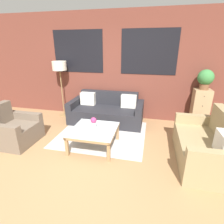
{
  "coord_description": "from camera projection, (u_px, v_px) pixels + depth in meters",
  "views": [
    {
      "loc": [
        1.09,
        -2.31,
        1.94
      ],
      "look_at": [
        0.26,
        1.27,
        0.55
      ],
      "focal_mm": 28.0,
      "sensor_mm": 36.0,
      "label": 1
    }
  ],
  "objects": [
    {
      "name": "flower_vase",
      "position": [
        94.0,
        122.0,
        3.4
      ],
      "size": [
        0.12,
        0.12,
        0.25
      ],
      "color": "silver",
      "rests_on": "coffee_table"
    },
    {
      "name": "coffee_table",
      "position": [
        94.0,
        132.0,
        3.48
      ],
      "size": [
        0.88,
        0.88,
        0.4
      ],
      "color": "silver",
      "rests_on": "ground_plane"
    },
    {
      "name": "drawer_cabinet",
      "position": [
        200.0,
        108.0,
        4.36
      ],
      "size": [
        0.39,
        0.36,
        0.97
      ],
      "color": "tan",
      "rests_on": "ground_plane"
    },
    {
      "name": "potted_plant",
      "position": [
        205.0,
        78.0,
        4.1
      ],
      "size": [
        0.36,
        0.36,
        0.47
      ],
      "color": "brown",
      "rests_on": "drawer_cabinet"
    },
    {
      "name": "floor_lamp",
      "position": [
        60.0,
        69.0,
        4.76
      ],
      "size": [
        0.38,
        0.38,
        1.56
      ],
      "color": "olive",
      "rests_on": "ground_plane"
    },
    {
      "name": "couch_dark",
      "position": [
        107.0,
        112.0,
        4.71
      ],
      "size": [
        1.92,
        0.88,
        0.78
      ],
      "color": "#232328",
      "rests_on": "ground_plane"
    },
    {
      "name": "ground_plane",
      "position": [
        81.0,
        166.0,
        3.02
      ],
      "size": [
        16.0,
        16.0,
        0.0
      ],
      "primitive_type": "plane",
      "color": "#9E754C"
    },
    {
      "name": "rug",
      "position": [
        102.0,
        134.0,
        4.13
      ],
      "size": [
        1.98,
        1.76,
        0.0
      ],
      "color": "#BCB7B2",
      "rests_on": "ground_plane"
    },
    {
      "name": "wall_back_brick",
      "position": [
        112.0,
        67.0,
        4.75
      ],
      "size": [
        8.4,
        0.09,
        2.8
      ],
      "color": "brown",
      "rests_on": "ground_plane"
    },
    {
      "name": "armchair_corner",
      "position": [
        14.0,
        130.0,
        3.68
      ],
      "size": [
        0.8,
        0.83,
        0.84
      ],
      "color": "#6B5B4C",
      "rests_on": "ground_plane"
    },
    {
      "name": "settee_vintage",
      "position": [
        206.0,
        146.0,
        3.04
      ],
      "size": [
        0.8,
        1.51,
        0.92
      ],
      "color": "#99845B",
      "rests_on": "ground_plane"
    }
  ]
}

